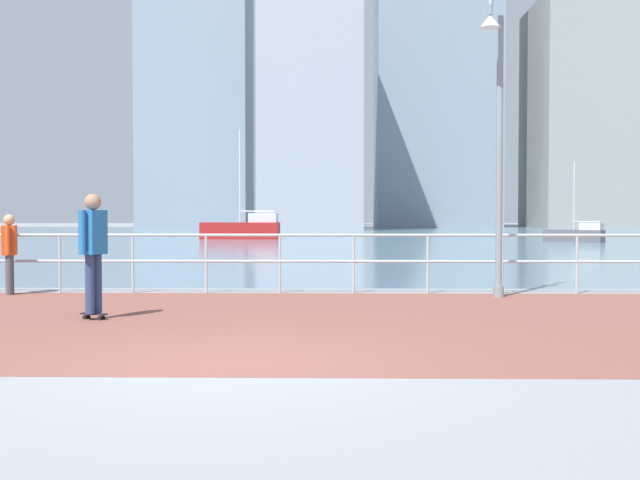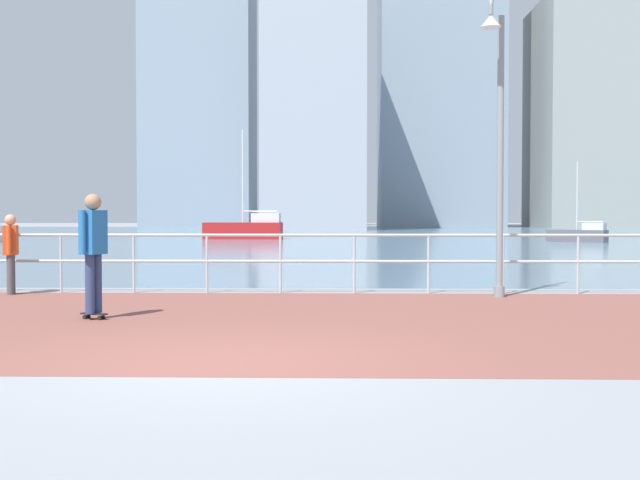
{
  "view_description": "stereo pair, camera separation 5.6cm",
  "coord_description": "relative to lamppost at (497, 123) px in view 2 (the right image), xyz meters",
  "views": [
    {
      "loc": [
        1.06,
        -7.69,
        1.47
      ],
      "look_at": [
        0.82,
        4.2,
        1.1
      ],
      "focal_mm": 43.69,
      "sensor_mm": 36.0,
      "label": 1
    },
    {
      "loc": [
        1.12,
        -7.69,
        1.47
      ],
      "look_at": [
        0.82,
        4.2,
        1.1
      ],
      "focal_mm": 43.69,
      "sensor_mm": 36.0,
      "label": 2
    }
  ],
  "objects": [
    {
      "name": "tower_slate",
      "position": [
        -5.42,
        71.07,
        9.68
      ],
      "size": [
        10.63,
        16.94,
        27.25
      ],
      "color": "#A3A8B2",
      "rests_on": "ground"
    },
    {
      "name": "skateboarder",
      "position": [
        -6.3,
        -3.05,
        -2.04
      ],
      "size": [
        0.41,
        0.55,
        1.78
      ],
      "color": "black",
      "rests_on": "ground"
    },
    {
      "name": "lamppost",
      "position": [
        0.0,
        0.0,
        0.0
      ],
      "size": [
        0.55,
        0.74,
        5.64
      ],
      "color": "gray",
      "rests_on": "ground"
    },
    {
      "name": "ground",
      "position": [
        -3.93,
        33.74,
        -3.12
      ],
      "size": [
        220.0,
        220.0,
        0.0
      ],
      "primitive_type": "plane",
      "color": "gray"
    },
    {
      "name": "tower_glass",
      "position": [
        10.09,
        87.93,
        18.42
      ],
      "size": [
        15.46,
        12.27,
        44.76
      ],
      "color": "#8493A3",
      "rests_on": "ground"
    },
    {
      "name": "tower_beige",
      "position": [
        27.8,
        85.31,
        11.11
      ],
      "size": [
        11.46,
        15.18,
        30.13
      ],
      "color": "#939993",
      "rests_on": "ground"
    },
    {
      "name": "sailboat_red",
      "position": [
        10.59,
        29.85,
        -2.69
      ],
      "size": [
        3.22,
        2.63,
        4.51
      ],
      "color": "#595960",
      "rests_on": "ground"
    },
    {
      "name": "waterfront_railing",
      "position": [
        -3.93,
        0.74,
        -2.34
      ],
      "size": [
        25.25,
        0.06,
        1.13
      ],
      "color": "#B2BCC1",
      "rests_on": "ground"
    },
    {
      "name": "brick_paving",
      "position": [
        -3.93,
        -3.11,
        -3.12
      ],
      "size": [
        28.0,
        7.7,
        0.01
      ],
      "primitive_type": "cube",
      "color": "brown",
      "rests_on": "ground"
    },
    {
      "name": "bystander",
      "position": [
        -8.95,
        0.39,
        -2.25
      ],
      "size": [
        0.32,
        0.55,
        1.5
      ],
      "color": "#4C4C51",
      "rests_on": "ground"
    },
    {
      "name": "harbor_water",
      "position": [
        -3.93,
        45.74,
        -3.12
      ],
      "size": [
        180.0,
        88.0,
        0.0
      ],
      "primitive_type": "cube",
      "color": "slate",
      "rests_on": "ground"
    },
    {
      "name": "sailboat_gray",
      "position": [
        -8.73,
        35.11,
        -2.46
      ],
      "size": [
        4.99,
        1.77,
        6.91
      ],
      "color": "#B21E1E",
      "rests_on": "ground"
    },
    {
      "name": "tower_steel",
      "position": [
        -21.52,
        90.0,
        20.29
      ],
      "size": [
        14.33,
        10.31,
        48.49
      ],
      "color": "#8493A3",
      "rests_on": "ground"
    }
  ]
}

